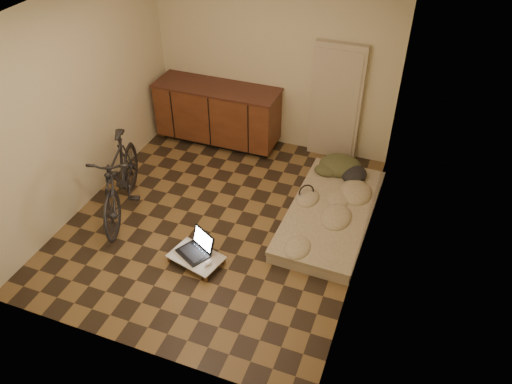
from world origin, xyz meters
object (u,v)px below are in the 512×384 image
at_px(bicycle, 119,175).
at_px(laptop, 197,248).
at_px(lap_desk, 196,257).
at_px(futon, 331,214).

bearing_deg(bicycle, laptop, -40.52).
relative_size(bicycle, lap_desk, 2.55).
height_order(bicycle, laptop, bicycle).
xyz_separation_m(futon, lap_desk, (-1.24, -1.27, -0.00)).
bearing_deg(bicycle, lap_desk, -42.91).
height_order(bicycle, futon, bicycle).
xyz_separation_m(lap_desk, laptop, (-0.02, 0.07, 0.06)).
distance_m(lap_desk, laptop, 0.10).
relative_size(bicycle, futon, 0.82).
bearing_deg(bicycle, futon, -3.52).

